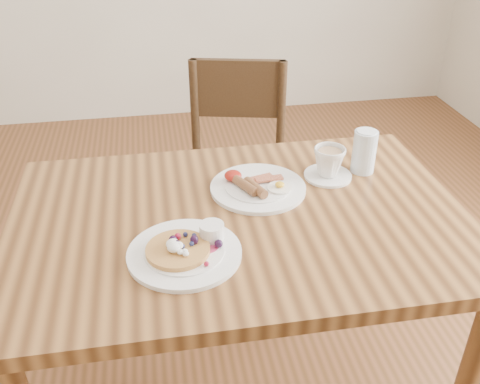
{
  "coord_description": "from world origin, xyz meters",
  "views": [
    {
      "loc": [
        -0.2,
        -1.15,
        1.53
      ],
      "look_at": [
        0.0,
        0.0,
        0.82
      ],
      "focal_mm": 40.0,
      "sensor_mm": 36.0,
      "label": 1
    }
  ],
  "objects_px": {
    "dining_table": "(240,245)",
    "chair_far": "(236,162)",
    "breakfast_plate": "(257,187)",
    "teacup_saucer": "(329,164)",
    "water_glass": "(364,152)",
    "pancake_plate": "(186,250)"
  },
  "relations": [
    {
      "from": "dining_table",
      "to": "pancake_plate",
      "type": "height_order",
      "value": "pancake_plate"
    },
    {
      "from": "breakfast_plate",
      "to": "water_glass",
      "type": "height_order",
      "value": "water_glass"
    },
    {
      "from": "chair_far",
      "to": "pancake_plate",
      "type": "xyz_separation_m",
      "value": [
        -0.27,
        -0.91,
        0.27
      ]
    },
    {
      "from": "dining_table",
      "to": "breakfast_plate",
      "type": "height_order",
      "value": "breakfast_plate"
    },
    {
      "from": "dining_table",
      "to": "breakfast_plate",
      "type": "relative_size",
      "value": 4.44
    },
    {
      "from": "breakfast_plate",
      "to": "teacup_saucer",
      "type": "relative_size",
      "value": 1.93
    },
    {
      "from": "pancake_plate",
      "to": "teacup_saucer",
      "type": "distance_m",
      "value": 0.54
    },
    {
      "from": "breakfast_plate",
      "to": "water_glass",
      "type": "distance_m",
      "value": 0.34
    },
    {
      "from": "breakfast_plate",
      "to": "teacup_saucer",
      "type": "height_order",
      "value": "teacup_saucer"
    },
    {
      "from": "chair_far",
      "to": "breakfast_plate",
      "type": "distance_m",
      "value": 0.71
    },
    {
      "from": "water_glass",
      "to": "pancake_plate",
      "type": "bearing_deg",
      "value": -150.34
    },
    {
      "from": "chair_far",
      "to": "breakfast_plate",
      "type": "relative_size",
      "value": 3.26
    },
    {
      "from": "pancake_plate",
      "to": "water_glass",
      "type": "height_order",
      "value": "water_glass"
    },
    {
      "from": "teacup_saucer",
      "to": "water_glass",
      "type": "height_order",
      "value": "water_glass"
    },
    {
      "from": "pancake_plate",
      "to": "water_glass",
      "type": "xyz_separation_m",
      "value": [
        0.56,
        0.32,
        0.05
      ]
    },
    {
      "from": "teacup_saucer",
      "to": "water_glass",
      "type": "relative_size",
      "value": 1.09
    },
    {
      "from": "chair_far",
      "to": "water_glass",
      "type": "height_order",
      "value": "chair_far"
    },
    {
      "from": "teacup_saucer",
      "to": "water_glass",
      "type": "distance_m",
      "value": 0.12
    },
    {
      "from": "pancake_plate",
      "to": "chair_far",
      "type": "bearing_deg",
      "value": 73.45
    },
    {
      "from": "dining_table",
      "to": "chair_far",
      "type": "height_order",
      "value": "chair_far"
    },
    {
      "from": "pancake_plate",
      "to": "breakfast_plate",
      "type": "xyz_separation_m",
      "value": [
        0.22,
        0.26,
        -0.0
      ]
    },
    {
      "from": "chair_far",
      "to": "teacup_saucer",
      "type": "height_order",
      "value": "chair_far"
    }
  ]
}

